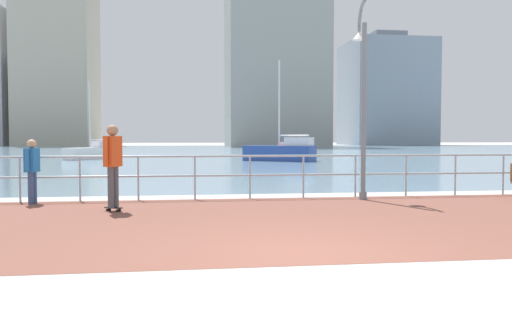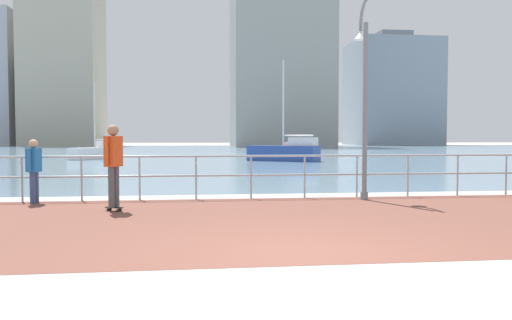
{
  "view_description": "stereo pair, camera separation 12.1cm",
  "coord_description": "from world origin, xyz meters",
  "px_view_note": "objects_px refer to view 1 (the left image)",
  "views": [
    {
      "loc": [
        -1.5,
        -6.5,
        1.56
      ],
      "look_at": [
        -0.17,
        3.71,
        1.1
      ],
      "focal_mm": 35.13,
      "sensor_mm": 36.0,
      "label": 1
    },
    {
      "loc": [
        -1.38,
        -6.52,
        1.56
      ],
      "look_at": [
        -0.17,
        3.71,
        1.1
      ],
      "focal_mm": 35.13,
      "sensor_mm": 36.0,
      "label": 2
    }
  ],
  "objects_px": {
    "lamppost": "(362,90)",
    "sailboat_navy": "(92,152)",
    "bystander": "(32,166)",
    "skateboarder": "(113,159)",
    "sailboat_red": "(280,151)",
    "sailboat_ivory": "(282,152)"
  },
  "relations": [
    {
      "from": "sailboat_navy",
      "to": "sailboat_red",
      "type": "height_order",
      "value": "sailboat_navy"
    },
    {
      "from": "skateboarder",
      "to": "bystander",
      "type": "height_order",
      "value": "skateboarder"
    },
    {
      "from": "sailboat_red",
      "to": "skateboarder",
      "type": "bearing_deg",
      "value": -106.31
    },
    {
      "from": "skateboarder",
      "to": "sailboat_navy",
      "type": "relative_size",
      "value": 0.33
    },
    {
      "from": "bystander",
      "to": "sailboat_navy",
      "type": "bearing_deg",
      "value": 97.68
    },
    {
      "from": "lamppost",
      "to": "skateboarder",
      "type": "relative_size",
      "value": 2.73
    },
    {
      "from": "lamppost",
      "to": "sailboat_navy",
      "type": "distance_m",
      "value": 27.7
    },
    {
      "from": "sailboat_navy",
      "to": "sailboat_red",
      "type": "bearing_deg",
      "value": 18.18
    },
    {
      "from": "lamppost",
      "to": "sailboat_navy",
      "type": "height_order",
      "value": "sailboat_navy"
    },
    {
      "from": "bystander",
      "to": "sailboat_red",
      "type": "distance_m",
      "value": 31.94
    },
    {
      "from": "bystander",
      "to": "sailboat_ivory",
      "type": "bearing_deg",
      "value": 64.66
    },
    {
      "from": "bystander",
      "to": "sailboat_navy",
      "type": "xyz_separation_m",
      "value": [
        -3.38,
        25.07,
        -0.35
      ]
    },
    {
      "from": "sailboat_red",
      "to": "lamppost",
      "type": "bearing_deg",
      "value": -96.19
    },
    {
      "from": "skateboarder",
      "to": "bystander",
      "type": "bearing_deg",
      "value": 143.82
    },
    {
      "from": "lamppost",
      "to": "sailboat_red",
      "type": "distance_m",
      "value": 30.23
    },
    {
      "from": "sailboat_navy",
      "to": "sailboat_red",
      "type": "distance_m",
      "value": 15.42
    },
    {
      "from": "sailboat_red",
      "to": "bystander",
      "type": "bearing_deg",
      "value": -110.67
    },
    {
      "from": "lamppost",
      "to": "sailboat_navy",
      "type": "bearing_deg",
      "value": 114.39
    },
    {
      "from": "lamppost",
      "to": "bystander",
      "type": "distance_m",
      "value": 8.24
    },
    {
      "from": "bystander",
      "to": "lamppost",
      "type": "bearing_deg",
      "value": -0.57
    },
    {
      "from": "sailboat_navy",
      "to": "sailboat_ivory",
      "type": "bearing_deg",
      "value": -19.06
    },
    {
      "from": "sailboat_navy",
      "to": "sailboat_ivory",
      "type": "xyz_separation_m",
      "value": [
        13.11,
        -4.53,
        0.11
      ]
    }
  ]
}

